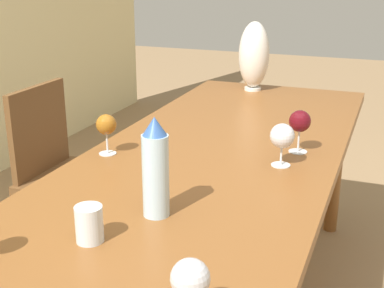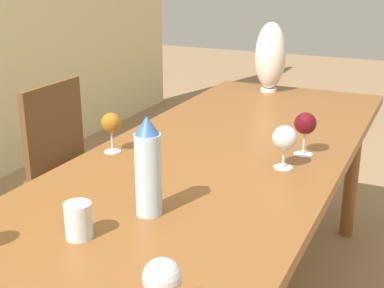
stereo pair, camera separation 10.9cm
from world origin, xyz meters
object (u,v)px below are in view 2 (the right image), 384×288
(water_tumbler, at_px, (78,220))
(wine_glass_5, at_px, (285,139))
(wine_glass_1, at_px, (111,124))
(wine_glass_0, at_px, (305,124))
(wine_glass_3, at_px, (162,279))
(chair_far, at_px, (80,167))
(water_bottle, at_px, (148,168))
(vase, at_px, (270,56))

(water_tumbler, height_order, wine_glass_5, wine_glass_5)
(water_tumbler, relative_size, wine_glass_1, 0.63)
(wine_glass_0, height_order, wine_glass_3, wine_glass_0)
(water_tumbler, bearing_deg, wine_glass_0, -23.12)
(wine_glass_0, xyz_separation_m, chair_far, (0.15, 1.08, -0.39))
(water_tumbler, xyz_separation_m, wine_glass_5, (0.66, -0.32, 0.05))
(wine_glass_1, bearing_deg, wine_glass_3, -141.25)
(water_bottle, height_order, wine_glass_1, water_bottle)
(water_tumbler, height_order, wine_glass_3, wine_glass_3)
(vase, distance_m, chair_far, 1.09)
(water_tumbler, bearing_deg, chair_far, 37.29)
(water_tumbler, xyz_separation_m, wine_glass_0, (0.81, -0.35, 0.06))
(wine_glass_0, relative_size, wine_glass_3, 1.16)
(chair_far, bearing_deg, water_bottle, -133.43)
(wine_glass_3, bearing_deg, water_bottle, 32.69)
(water_tumbler, distance_m, wine_glass_0, 0.88)
(water_bottle, relative_size, chair_far, 0.32)
(water_bottle, height_order, wine_glass_5, water_bottle)
(wine_glass_5, bearing_deg, water_bottle, 154.27)
(wine_glass_5, bearing_deg, water_tumbler, 154.27)
(wine_glass_1, bearing_deg, water_tumbler, -154.17)
(vase, height_order, chair_far, vase)
(water_tumbler, relative_size, vase, 0.26)
(wine_glass_5, distance_m, chair_far, 1.16)
(wine_glass_0, bearing_deg, water_tumbler, 156.88)
(wine_glass_3, bearing_deg, wine_glass_1, 38.75)
(water_bottle, distance_m, water_tumbler, 0.22)
(water_tumbler, xyz_separation_m, chair_far, (0.96, 0.73, -0.32))
(wine_glass_0, bearing_deg, wine_glass_1, 112.76)
(wine_glass_5, bearing_deg, wine_glass_0, -10.62)
(wine_glass_0, height_order, chair_far, wine_glass_0)
(vase, bearing_deg, chair_far, 136.52)
(water_bottle, distance_m, chair_far, 1.20)
(water_tumbler, height_order, wine_glass_0, wine_glass_0)
(wine_glass_1, bearing_deg, wine_glass_5, -79.70)
(wine_glass_1, height_order, chair_far, wine_glass_1)
(water_bottle, bearing_deg, chair_far, 46.57)
(wine_glass_5, bearing_deg, wine_glass_1, 100.30)
(water_bottle, height_order, water_tumbler, water_bottle)
(vase, relative_size, wine_glass_1, 2.47)
(chair_far, bearing_deg, wine_glass_0, -98.10)
(vase, relative_size, chair_far, 0.41)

